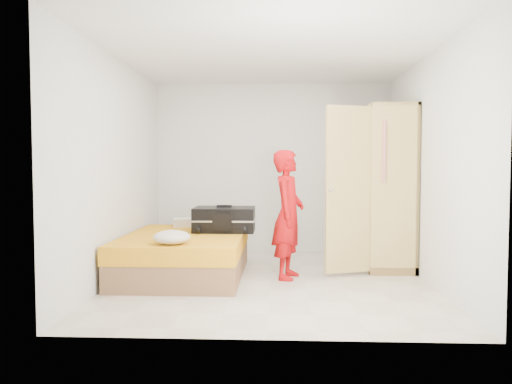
{
  "coord_description": "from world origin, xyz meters",
  "views": [
    {
      "loc": [
        0.09,
        -5.76,
        1.33
      ],
      "look_at": [
        -0.2,
        0.63,
        1.0
      ],
      "focal_mm": 35.0,
      "sensor_mm": 36.0,
      "label": 1
    }
  ],
  "objects_px": {
    "bed": "(185,255)",
    "person": "(288,214)",
    "suitcase": "(224,219)",
    "wardrobe": "(382,192)",
    "round_cushion": "(172,237)"
  },
  "relations": [
    {
      "from": "bed",
      "to": "person",
      "type": "bearing_deg",
      "value": -4.81
    },
    {
      "from": "person",
      "to": "suitcase",
      "type": "xyz_separation_m",
      "value": [
        -0.81,
        0.42,
        -0.11
      ]
    },
    {
      "from": "bed",
      "to": "wardrobe",
      "type": "bearing_deg",
      "value": 13.66
    },
    {
      "from": "person",
      "to": "round_cushion",
      "type": "distance_m",
      "value": 1.43
    },
    {
      "from": "wardrobe",
      "to": "round_cushion",
      "type": "relative_size",
      "value": 5.3
    },
    {
      "from": "wardrobe",
      "to": "suitcase",
      "type": "xyz_separation_m",
      "value": [
        -2.05,
        -0.29,
        -0.35
      ]
    },
    {
      "from": "bed",
      "to": "wardrobe",
      "type": "xyz_separation_m",
      "value": [
        2.5,
        0.61,
        0.75
      ]
    },
    {
      "from": "wardrobe",
      "to": "suitcase",
      "type": "distance_m",
      "value": 2.1
    },
    {
      "from": "wardrobe",
      "to": "suitcase",
      "type": "bearing_deg",
      "value": -171.9
    },
    {
      "from": "bed",
      "to": "suitcase",
      "type": "bearing_deg",
      "value": 34.99
    },
    {
      "from": "suitcase",
      "to": "round_cushion",
      "type": "distance_m",
      "value": 1.17
    },
    {
      "from": "person",
      "to": "round_cushion",
      "type": "bearing_deg",
      "value": 130.16
    },
    {
      "from": "wardrobe",
      "to": "person",
      "type": "xyz_separation_m",
      "value": [
        -1.25,
        -0.71,
        -0.24
      ]
    },
    {
      "from": "bed",
      "to": "wardrobe",
      "type": "distance_m",
      "value": 2.68
    },
    {
      "from": "person",
      "to": "suitcase",
      "type": "relative_size",
      "value": 1.93
    }
  ]
}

